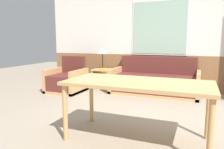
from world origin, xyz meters
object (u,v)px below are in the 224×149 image
Objects in this scene: couch at (154,83)px; side_table at (102,73)px; armchair at (67,81)px; table_lamp at (103,52)px; dining_table at (138,87)px.

couch reaches higher than side_table.
couch is 2.36× the size of armchair.
couch is at bearing 10.97° from armchair.
table_lamp reaches higher than dining_table.
armchair is at bearing -132.99° from table_lamp.
table_lamp is (0.66, 0.71, 0.71)m from armchair.
armchair is 0.95m from side_table.
armchair is at bearing -163.94° from couch.
side_table is at bearing 178.58° from couch.
couch is at bearing -1.42° from side_table.
table_lamp is 3.19m from dining_table.
armchair is at bearing 140.02° from dining_table.
dining_table is at bearing -83.55° from couch.
couch is at bearing 96.45° from dining_table.
couch is 1.38m from side_table.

